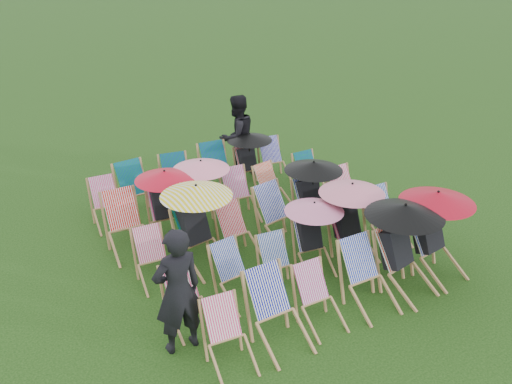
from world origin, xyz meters
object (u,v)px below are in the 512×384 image
deckchair_29 (274,160)px  deckchair_0 (229,338)px  person_left (178,291)px  person_rear (237,137)px  deckchair_5 (437,233)px

deckchair_29 → deckchair_0: bearing=-120.6°
deckchair_0 → person_left: (-0.38, 0.63, 0.49)m
deckchair_29 → person_rear: size_ratio=0.47×
deckchair_5 → person_left: bearing=166.0°
deckchair_0 → deckchair_29: (3.86, 4.51, 0.01)m
deckchair_29 → person_left: 5.76m
deckchair_0 → person_rear: size_ratio=0.45×
deckchair_29 → person_rear: person_rear is taller
deckchair_5 → person_rear: 5.10m
deckchair_0 → deckchair_5: size_ratio=0.60×
person_left → person_rear: 5.73m
deckchair_5 → deckchair_29: size_ratio=1.60×
person_rear → deckchair_29: bearing=128.6°
person_left → person_rear: size_ratio=0.98×
deckchair_0 → deckchair_5: 3.88m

